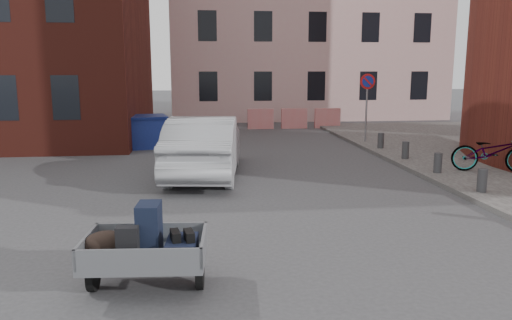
{
  "coord_description": "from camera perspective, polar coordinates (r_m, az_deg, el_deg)",
  "views": [
    {
      "loc": [
        -0.57,
        -9.5,
        2.98
      ],
      "look_at": [
        0.6,
        0.62,
        1.1
      ],
      "focal_mm": 35.0,
      "sensor_mm": 36.0,
      "label": 1
    }
  ],
  "objects": [
    {
      "name": "trailer",
      "position": [
        6.97,
        -12.59,
        -9.7
      ],
      "size": [
        1.67,
        1.85,
        1.2
      ],
      "rotation": [
        0.0,
        0.0,
        -0.07
      ],
      "color": "black",
      "rests_on": "ground"
    },
    {
      "name": "building_pink",
      "position": [
        32.43,
        5.39,
        17.53
      ],
      "size": [
        16.0,
        8.0,
        14.0
      ],
      "primitive_type": "cube",
      "color": "#D5A4A4",
      "rests_on": "ground"
    },
    {
      "name": "bollards",
      "position": [
        14.7,
        20.06,
        -0.31
      ],
      "size": [
        0.22,
        9.02,
        0.55
      ],
      "color": "#3A3A3D",
      "rests_on": "sidewalk"
    },
    {
      "name": "ground",
      "position": [
        9.97,
        -3.04,
        -6.94
      ],
      "size": [
        120.0,
        120.0,
        0.0
      ],
      "primitive_type": "plane",
      "color": "#38383A",
      "rests_on": "ground"
    },
    {
      "name": "barriers",
      "position": [
        25.08,
        4.41,
        4.75
      ],
      "size": [
        4.7,
        0.18,
        1.0
      ],
      "color": "red",
      "rests_on": "ground"
    },
    {
      "name": "dumpster",
      "position": [
        19.4,
        -14.45,
        3.11
      ],
      "size": [
        3.13,
        2.04,
        1.21
      ],
      "rotation": [
        0.0,
        0.0,
        0.2
      ],
      "color": "navy",
      "rests_on": "ground"
    },
    {
      "name": "silver_car",
      "position": [
        13.95,
        -5.91,
        1.59
      ],
      "size": [
        2.36,
        5.29,
        1.69
      ],
      "primitive_type": "imported",
      "rotation": [
        0.0,
        0.0,
        3.03
      ],
      "color": "#9A9CA1",
      "rests_on": "ground"
    },
    {
      "name": "no_parking_sign",
      "position": [
        20.11,
        12.58,
        7.46
      ],
      "size": [
        0.6,
        0.09,
        2.65
      ],
      "color": "gray",
      "rests_on": "sidewalk"
    },
    {
      "name": "bicycle",
      "position": [
        15.36,
        25.37,
        0.85
      ],
      "size": [
        2.27,
        1.38,
        1.13
      ],
      "primitive_type": "imported",
      "rotation": [
        0.0,
        0.0,
        1.25
      ],
      "color": "black",
      "rests_on": "sidewalk"
    }
  ]
}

